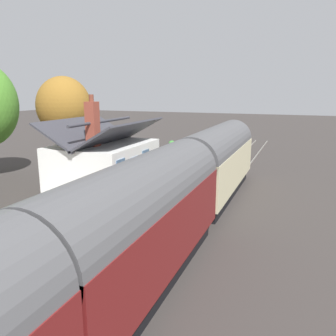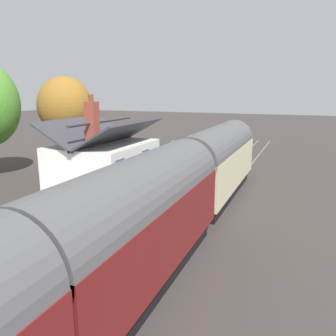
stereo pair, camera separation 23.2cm
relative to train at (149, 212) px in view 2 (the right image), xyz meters
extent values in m
plane|color=#383330|center=(8.76, 0.90, -2.22)|extent=(160.00, 160.00, 0.00)
cube|color=#A39B8C|center=(8.76, 4.79, -1.72)|extent=(32.00, 5.79, 0.99)
cube|color=beige|center=(8.76, 2.08, -1.22)|extent=(32.00, 0.36, 0.02)
cube|color=gray|center=(8.76, -0.72, -2.15)|extent=(52.00, 0.08, 0.14)
cube|color=gray|center=(8.76, 0.72, -2.15)|extent=(52.00, 0.08, 0.14)
cube|color=black|center=(9.86, 0.00, -1.87)|extent=(9.62, 2.29, 0.70)
cube|color=beige|center=(9.86, 0.00, -0.37)|extent=(10.46, 2.70, 2.30)
cylinder|color=#515154|center=(9.86, 0.00, 0.78)|extent=(10.46, 2.65, 2.65)
cube|color=black|center=(9.86, 1.36, -0.08)|extent=(8.89, 0.03, 0.80)
cylinder|color=black|center=(13.00, 0.00, -1.87)|extent=(0.70, 2.16, 0.70)
cylinder|color=black|center=(6.72, 0.00, -1.87)|extent=(0.70, 2.16, 0.70)
cube|color=black|center=(15.11, 0.00, 0.03)|extent=(0.04, 2.16, 0.90)
cylinder|color=#F2EDCC|center=(15.13, 0.00, -0.94)|extent=(0.06, 0.24, 0.24)
cube|color=red|center=(15.17, 0.00, -1.40)|extent=(0.16, 2.56, 0.24)
cube|color=black|center=(-0.87, 0.00, -1.87)|extent=(9.20, 2.29, 0.70)
cube|color=maroon|center=(-0.87, 0.00, -0.37)|extent=(10.00, 2.70, 2.30)
cylinder|color=#515154|center=(-0.87, 0.00, 0.78)|extent=(10.00, 2.65, 2.65)
cube|color=black|center=(-0.87, 1.36, -0.08)|extent=(8.50, 0.03, 0.80)
cylinder|color=black|center=(2.13, 0.00, -1.87)|extent=(0.70, 2.16, 0.70)
cylinder|color=black|center=(-3.87, 0.00, -1.87)|extent=(0.70, 2.16, 0.70)
cube|color=white|center=(5.58, 5.37, 0.07)|extent=(5.51, 4.32, 2.60)
cube|color=#38383F|center=(5.58, 4.29, 1.97)|extent=(6.01, 2.43, 1.41)
cube|color=#38383F|center=(5.58, 6.45, 1.97)|extent=(6.01, 2.43, 1.41)
cylinder|color=#38383F|center=(5.58, 5.37, 2.57)|extent=(6.01, 0.16, 0.16)
cube|color=brown|center=(4.60, 5.37, 2.52)|extent=(0.56, 0.56, 2.29)
cylinder|color=brown|center=(4.60, 5.37, 3.84)|extent=(0.24, 0.24, 0.36)
cube|color=slate|center=(4.95, 3.19, -0.18)|extent=(0.90, 0.06, 2.10)
cube|color=slate|center=(3.55, 3.19, 0.47)|extent=(0.80, 0.05, 1.10)
cube|color=slate|center=(6.35, 3.19, 0.47)|extent=(0.80, 0.05, 1.10)
cube|color=brown|center=(16.82, 4.51, -0.78)|extent=(1.40, 0.41, 0.06)
cube|color=brown|center=(16.82, 4.33, -0.55)|extent=(1.40, 0.11, 0.40)
cube|color=black|center=(16.26, 4.51, -1.01)|extent=(0.06, 0.36, 0.44)
cube|color=black|center=(17.38, 4.52, -1.01)|extent=(0.06, 0.36, 0.44)
cube|color=brown|center=(19.56, 4.29, -0.78)|extent=(1.41, 0.43, 0.06)
cube|color=brown|center=(19.55, 4.11, -0.55)|extent=(1.40, 0.13, 0.40)
cube|color=black|center=(19.00, 4.31, -1.01)|extent=(0.07, 0.36, 0.44)
cube|color=black|center=(20.12, 4.28, -1.01)|extent=(0.07, 0.36, 0.44)
cube|color=brown|center=(11.12, 4.56, -0.78)|extent=(1.40, 0.41, 0.06)
cube|color=brown|center=(11.12, 4.38, -0.55)|extent=(1.40, 0.12, 0.40)
cube|color=black|center=(10.56, 4.56, -1.01)|extent=(0.06, 0.36, 0.44)
cube|color=black|center=(11.68, 4.57, -1.01)|extent=(0.06, 0.36, 0.44)
cylinder|color=#9E5138|center=(19.34, 6.57, -1.05)|extent=(0.50, 0.50, 0.36)
ellipsoid|color=#3D8438|center=(19.34, 6.57, -0.65)|extent=(0.61, 0.61, 0.55)
cone|color=teal|center=(13.48, 5.69, -1.05)|extent=(0.48, 0.48, 0.36)
cylinder|color=teal|center=(13.48, 5.69, -1.20)|extent=(0.27, 0.27, 0.06)
ellipsoid|color=#3D8438|center=(13.48, 5.69, -0.68)|extent=(0.54, 0.54, 0.53)
cone|color=#E42762|center=(13.48, 5.69, -0.49)|extent=(0.12, 0.12, 0.22)
cylinder|color=gray|center=(17.42, 6.00, -1.05)|extent=(0.41, 0.41, 0.36)
ellipsoid|color=olive|center=(17.42, 6.00, -0.72)|extent=(0.41, 0.41, 0.40)
cone|color=#E44439|center=(17.42, 6.00, -0.58)|extent=(0.10, 0.10, 0.16)
cylinder|color=black|center=(15.22, 5.15, -1.07)|extent=(0.49, 0.49, 0.32)
ellipsoid|color=olive|center=(15.22, 5.15, -0.70)|extent=(0.61, 0.61, 0.56)
cylinder|color=black|center=(14.29, 2.99, -0.68)|extent=(0.06, 0.06, 1.10)
cylinder|color=black|center=(14.89, 2.99, -0.68)|extent=(0.06, 0.06, 1.10)
cube|color=maroon|center=(14.59, 2.99, 0.09)|extent=(0.90, 0.06, 0.44)
cube|color=black|center=(14.59, 2.99, 0.09)|extent=(0.96, 0.03, 0.50)
cylinder|color=#4C3828|center=(8.24, 9.98, -0.18)|extent=(0.39, 0.39, 4.09)
ellipsoid|color=olive|center=(8.24, 9.98, 3.22)|extent=(3.44, 3.59, 3.85)
camera|label=1|loc=(-10.40, -4.73, 4.20)|focal=36.39mm
camera|label=2|loc=(-10.31, -4.95, 4.20)|focal=36.39mm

